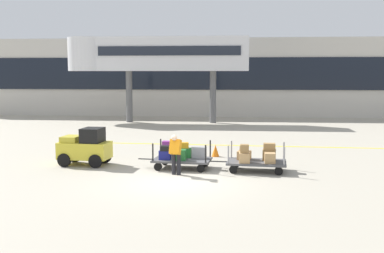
% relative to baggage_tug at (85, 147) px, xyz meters
% --- Properties ---
extents(ground_plane, '(120.00, 120.00, 0.00)m').
position_rel_baggage_tug_xyz_m(ground_plane, '(4.11, -2.73, -0.75)').
color(ground_plane, '#A8A08E').
extents(apron_lead_line, '(19.15, 1.00, 0.01)m').
position_rel_baggage_tug_xyz_m(apron_lead_line, '(7.82, 5.82, -0.75)').
color(apron_lead_line, yellow).
rests_on(apron_lead_line, ground_plane).
extents(terminal_building, '(47.10, 2.51, 6.92)m').
position_rel_baggage_tug_xyz_m(terminal_building, '(4.11, 23.25, 2.71)').
color(terminal_building, '#BCB7AD').
rests_on(terminal_building, ground_plane).
extents(jet_bridge, '(14.12, 3.00, 6.62)m').
position_rel_baggage_tug_xyz_m(jet_bridge, '(-0.32, 17.27, 4.50)').
color(jet_bridge, silver).
rests_on(jet_bridge, ground_plane).
extents(baggage_tug, '(2.19, 1.39, 1.58)m').
position_rel_baggage_tug_xyz_m(baggage_tug, '(0.00, 0.00, 0.00)').
color(baggage_tug, gold).
rests_on(baggage_tug, ground_plane).
extents(baggage_cart_lead, '(3.05, 1.60, 1.10)m').
position_rel_baggage_tug_xyz_m(baggage_cart_lead, '(4.05, -0.32, -0.23)').
color(baggage_cart_lead, '#4C4C4F').
rests_on(baggage_cart_lead, ground_plane).
extents(baggage_cart_middle, '(3.05, 1.60, 1.11)m').
position_rel_baggage_tug_xyz_m(baggage_cart_middle, '(7.12, -0.63, -0.22)').
color(baggage_cart_middle, '#4C4C4F').
rests_on(baggage_cart_middle, ground_plane).
extents(baggage_handler, '(0.48, 0.49, 1.56)m').
position_rel_baggage_tug_xyz_m(baggage_handler, '(4.03, -1.59, 0.11)').
color(baggage_handler, black).
rests_on(baggage_handler, ground_plane).
extents(safety_cone_near, '(0.36, 0.36, 0.55)m').
position_rel_baggage_tug_xyz_m(safety_cone_near, '(5.39, 2.51, -0.48)').
color(safety_cone_near, orange).
rests_on(safety_cone_near, ground_plane).
extents(safety_cone_far, '(0.36, 0.36, 0.55)m').
position_rel_baggage_tug_xyz_m(safety_cone_far, '(-2.16, 6.69, -0.48)').
color(safety_cone_far, orange).
rests_on(safety_cone_far, ground_plane).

